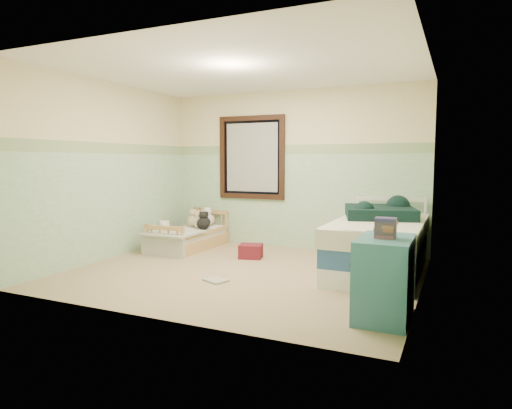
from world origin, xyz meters
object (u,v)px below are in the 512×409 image
at_px(plush_floor_cream, 165,237).
at_px(floor_book, 216,280).
at_px(toddler_bed_frame, 189,243).
at_px(red_pillow, 251,251).
at_px(plush_floor_tan, 162,246).
at_px(dresser, 385,278).
at_px(twin_bed_frame, 378,264).

distance_m(plush_floor_cream, floor_book, 2.42).
relative_size(toddler_bed_frame, floor_book, 5.35).
xyz_separation_m(plush_floor_cream, red_pillow, (1.69, -0.26, -0.04)).
distance_m(plush_floor_tan, dresser, 3.79).
relative_size(twin_bed_frame, floor_book, 7.71).
bearing_deg(red_pillow, floor_book, -82.87).
xyz_separation_m(toddler_bed_frame, red_pillow, (1.21, -0.25, 0.01)).
xyz_separation_m(plush_floor_tan, floor_book, (1.52, -1.04, -0.10)).
height_order(toddler_bed_frame, floor_book, toddler_bed_frame).
relative_size(plush_floor_tan, floor_book, 0.88).
xyz_separation_m(plush_floor_cream, dresser, (3.81, -1.99, 0.22)).
bearing_deg(plush_floor_tan, plush_floor_cream, 122.39).
distance_m(dresser, floor_book, 2.04).
bearing_deg(twin_bed_frame, plush_floor_cream, 174.22).
relative_size(dresser, red_pillow, 2.28).
height_order(plush_floor_tan, floor_book, plush_floor_tan).
bearing_deg(plush_floor_tan, floor_book, -34.33).
relative_size(red_pillow, floor_book, 1.23).
distance_m(twin_bed_frame, dresser, 1.69).
bearing_deg(dresser, twin_bed_frame, 100.81).
bearing_deg(red_pillow, plush_floor_tan, -168.97).
height_order(toddler_bed_frame, twin_bed_frame, twin_bed_frame).
relative_size(plush_floor_tan, twin_bed_frame, 0.11).
bearing_deg(plush_floor_tan, red_pillow, 11.03).
bearing_deg(dresser, toddler_bed_frame, 149.19).
bearing_deg(dresser, plush_floor_tan, 157.06).
relative_size(plush_floor_cream, floor_book, 1.10).
distance_m(twin_bed_frame, red_pillow, 1.82).
xyz_separation_m(plush_floor_tan, red_pillow, (1.36, 0.26, -0.01)).
bearing_deg(toddler_bed_frame, floor_book, -48.55).
bearing_deg(twin_bed_frame, floor_book, -143.86).
bearing_deg(twin_bed_frame, toddler_bed_frame, 173.43).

